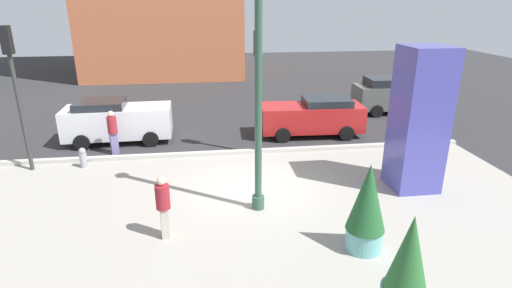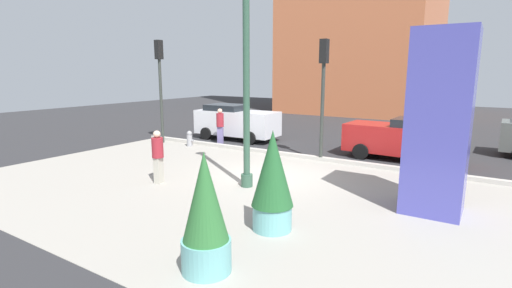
{
  "view_description": "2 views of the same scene",
  "coord_description": "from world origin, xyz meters",
  "px_view_note": "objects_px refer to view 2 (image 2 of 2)",
  "views": [
    {
      "loc": [
        -1.44,
        -11.82,
        5.83
      ],
      "look_at": [
        0.09,
        -0.27,
        1.63
      ],
      "focal_mm": 28.56,
      "sensor_mm": 36.0,
      "label": 1
    },
    {
      "loc": [
        6.23,
        -10.59,
        3.49
      ],
      "look_at": [
        -0.12,
        -0.59,
        1.21
      ],
      "focal_mm": 26.33,
      "sensor_mm": 36.0,
      "label": 2
    }
  ],
  "objects_px": {
    "lamp_post": "(246,72)",
    "traffic_light_corner": "(160,75)",
    "traffic_light_far_side": "(323,80)",
    "car_passing_lane": "(236,122)",
    "potted_plant_near_right": "(272,180)",
    "car_curb_west": "(404,138)",
    "art_pillar_blue": "(439,123)",
    "pedestrian_by_curb": "(220,124)",
    "potted_plant_by_pillar": "(205,216)",
    "pedestrian_on_sidewalk": "(158,154)",
    "fire_hydrant": "(190,139)"
  },
  "relations": [
    {
      "from": "traffic_light_far_side",
      "to": "pedestrian_by_curb",
      "type": "distance_m",
      "value": 6.05
    },
    {
      "from": "potted_plant_by_pillar",
      "to": "potted_plant_near_right",
      "type": "height_order",
      "value": "potted_plant_near_right"
    },
    {
      "from": "art_pillar_blue",
      "to": "pedestrian_on_sidewalk",
      "type": "distance_m",
      "value": 8.06
    },
    {
      "from": "pedestrian_by_curb",
      "to": "pedestrian_on_sidewalk",
      "type": "xyz_separation_m",
      "value": [
        2.43,
        -6.33,
        -0.03
      ]
    },
    {
      "from": "potted_plant_by_pillar",
      "to": "car_curb_west",
      "type": "distance_m",
      "value": 11.01
    },
    {
      "from": "potted_plant_near_right",
      "to": "car_curb_west",
      "type": "distance_m",
      "value": 8.83
    },
    {
      "from": "pedestrian_by_curb",
      "to": "pedestrian_on_sidewalk",
      "type": "height_order",
      "value": "pedestrian_by_curb"
    },
    {
      "from": "traffic_light_far_side",
      "to": "car_passing_lane",
      "type": "relative_size",
      "value": 1.07
    },
    {
      "from": "pedestrian_by_curb",
      "to": "pedestrian_on_sidewalk",
      "type": "relative_size",
      "value": 1.03
    },
    {
      "from": "lamp_post",
      "to": "traffic_light_far_side",
      "type": "xyz_separation_m",
      "value": [
        0.59,
        4.42,
        -0.32
      ]
    },
    {
      "from": "art_pillar_blue",
      "to": "pedestrian_on_sidewalk",
      "type": "relative_size",
      "value": 2.66
    },
    {
      "from": "art_pillar_blue",
      "to": "pedestrian_on_sidewalk",
      "type": "xyz_separation_m",
      "value": [
        -7.69,
        -2.0,
        -1.31
      ]
    },
    {
      "from": "car_passing_lane",
      "to": "potted_plant_by_pillar",
      "type": "bearing_deg",
      "value": -56.86
    },
    {
      "from": "art_pillar_blue",
      "to": "pedestrian_by_curb",
      "type": "xyz_separation_m",
      "value": [
        -10.13,
        4.33,
        -1.28
      ]
    },
    {
      "from": "lamp_post",
      "to": "traffic_light_corner",
      "type": "bearing_deg",
      "value": 153.16
    },
    {
      "from": "art_pillar_blue",
      "to": "potted_plant_near_right",
      "type": "xyz_separation_m",
      "value": [
        -2.85,
        -3.18,
        -1.1
      ]
    },
    {
      "from": "lamp_post",
      "to": "traffic_light_far_side",
      "type": "bearing_deg",
      "value": 82.43
    },
    {
      "from": "traffic_light_far_side",
      "to": "pedestrian_on_sidewalk",
      "type": "xyz_separation_m",
      "value": [
        -3.16,
        -5.61,
        -2.22
      ]
    },
    {
      "from": "fire_hydrant",
      "to": "art_pillar_blue",
      "type": "bearing_deg",
      "value": -15.55
    },
    {
      "from": "lamp_post",
      "to": "potted_plant_near_right",
      "type": "bearing_deg",
      "value": -46.28
    },
    {
      "from": "art_pillar_blue",
      "to": "potted_plant_by_pillar",
      "type": "bearing_deg",
      "value": -118.65
    },
    {
      "from": "potted_plant_by_pillar",
      "to": "car_curb_west",
      "type": "relative_size",
      "value": 0.48
    },
    {
      "from": "car_curb_west",
      "to": "pedestrian_on_sidewalk",
      "type": "bearing_deg",
      "value": -127.8
    },
    {
      "from": "car_passing_lane",
      "to": "pedestrian_by_curb",
      "type": "distance_m",
      "value": 1.51
    },
    {
      "from": "fire_hydrant",
      "to": "lamp_post",
      "type": "bearing_deg",
      "value": -33.39
    },
    {
      "from": "art_pillar_blue",
      "to": "traffic_light_corner",
      "type": "height_order",
      "value": "traffic_light_corner"
    },
    {
      "from": "lamp_post",
      "to": "potted_plant_near_right",
      "type": "distance_m",
      "value": 4.03
    },
    {
      "from": "lamp_post",
      "to": "fire_hydrant",
      "type": "xyz_separation_m",
      "value": [
        -5.86,
        3.86,
        -3.12
      ]
    },
    {
      "from": "car_curb_west",
      "to": "pedestrian_on_sidewalk",
      "type": "relative_size",
      "value": 2.67
    },
    {
      "from": "traffic_light_corner",
      "to": "car_curb_west",
      "type": "xyz_separation_m",
      "value": [
        10.96,
        2.52,
        -2.46
      ]
    },
    {
      "from": "traffic_light_far_side",
      "to": "car_curb_west",
      "type": "bearing_deg",
      "value": 35.87
    },
    {
      "from": "traffic_light_corner",
      "to": "car_curb_west",
      "type": "bearing_deg",
      "value": 12.95
    },
    {
      "from": "potted_plant_by_pillar",
      "to": "pedestrian_on_sidewalk",
      "type": "distance_m",
      "value": 5.83
    },
    {
      "from": "potted_plant_by_pillar",
      "to": "traffic_light_far_side",
      "type": "distance_m",
      "value": 9.37
    },
    {
      "from": "traffic_light_far_side",
      "to": "car_passing_lane",
      "type": "distance_m",
      "value": 6.52
    },
    {
      "from": "pedestrian_by_curb",
      "to": "traffic_light_corner",
      "type": "bearing_deg",
      "value": -154.46
    },
    {
      "from": "art_pillar_blue",
      "to": "fire_hydrant",
      "type": "height_order",
      "value": "art_pillar_blue"
    },
    {
      "from": "lamp_post",
      "to": "traffic_light_far_side",
      "type": "height_order",
      "value": "lamp_post"
    },
    {
      "from": "pedestrian_on_sidewalk",
      "to": "lamp_post",
      "type": "bearing_deg",
      "value": 24.87
    },
    {
      "from": "potted_plant_by_pillar",
      "to": "pedestrian_on_sidewalk",
      "type": "relative_size",
      "value": 1.29
    },
    {
      "from": "potted_plant_by_pillar",
      "to": "pedestrian_on_sidewalk",
      "type": "bearing_deg",
      "value": 144.74
    },
    {
      "from": "potted_plant_by_pillar",
      "to": "art_pillar_blue",
      "type": "bearing_deg",
      "value": 61.35
    },
    {
      "from": "fire_hydrant",
      "to": "traffic_light_corner",
      "type": "distance_m",
      "value": 3.46
    },
    {
      "from": "lamp_post",
      "to": "car_passing_lane",
      "type": "xyz_separation_m",
      "value": [
        -5.12,
        6.64,
        -2.56
      ]
    },
    {
      "from": "potted_plant_near_right",
      "to": "traffic_light_far_side",
      "type": "bearing_deg",
      "value": 103.91
    },
    {
      "from": "potted_plant_near_right",
      "to": "fire_hydrant",
      "type": "height_order",
      "value": "potted_plant_near_right"
    },
    {
      "from": "traffic_light_corner",
      "to": "car_passing_lane",
      "type": "height_order",
      "value": "traffic_light_corner"
    },
    {
      "from": "traffic_light_corner",
      "to": "traffic_light_far_side",
      "type": "height_order",
      "value": "traffic_light_corner"
    },
    {
      "from": "lamp_post",
      "to": "traffic_light_corner",
      "type": "height_order",
      "value": "lamp_post"
    },
    {
      "from": "lamp_post",
      "to": "art_pillar_blue",
      "type": "height_order",
      "value": "lamp_post"
    }
  ]
}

